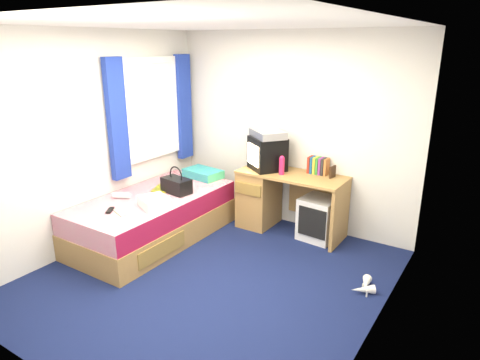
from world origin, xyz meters
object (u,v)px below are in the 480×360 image
Objects in this scene: remote_control at (110,210)px; pillow at (203,173)px; picture_frame at (333,172)px; water_bottle at (121,195)px; aerosol_can at (283,163)px; bed at (154,218)px; storage_cube at (319,218)px; magazine at (163,188)px; pink_water_bottle at (282,166)px; handbag at (176,185)px; colour_swatch_fan at (119,213)px; crt_tv at (267,153)px; towel at (154,202)px; white_heels at (364,287)px; desk at (272,196)px; vcr at (268,134)px.

pillow is at bearing 53.16° from remote_control.
picture_frame is 0.70× the size of water_bottle.
aerosol_can is (-0.62, -0.05, 0.03)m from picture_frame.
remote_control is (-0.04, -0.59, 0.28)m from bed.
storage_cube is 1.92m from magazine.
remote_control is (-0.10, -1.49, -0.04)m from pillow.
water_bottle reaches higher than bed.
pink_water_bottle is at bearing 39.56° from bed.
pillow is 1.29× the size of handbag.
crt_tv is at bearing 63.08° from colour_swatch_fan.
storage_cube is at bearing 43.68° from towel.
handbag is 0.83m from colour_swatch_fan.
pillow is at bearing 86.53° from bed.
storage_cube is 2.33m from water_bottle.
colour_swatch_fan is (-0.08, -0.82, -0.09)m from handbag.
picture_frame is at bearing 56.38° from storage_cube.
magazine reaches higher than white_heels.
desk reaches higher than pillow.
bed is 9.85× the size of pink_water_bottle.
vcr is 1.44m from magazine.
picture_frame is 0.37× the size of handbag.
handbag is at bearing -95.03° from vcr.
picture_frame is (0.09, 0.11, 0.56)m from storage_cube.
aerosol_can is 0.90× the size of colour_swatch_fan.
desk is at bearing 60.92° from towel.
aerosol_can is at bearing 28.08° from desk.
desk is 9.29× the size of picture_frame.
bed reaches higher than white_heels.
vcr is 1.37× the size of white_heels.
aerosol_can is 1.50m from magazine.
vcr reaches higher than picture_frame.
water_bottle is at bearing -109.03° from magazine.
aerosol_can is 0.60× the size of white_heels.
crt_tv is 1.42× the size of handbag.
water_bottle is 2.81m from white_heels.
remote_control is at bearing -131.75° from towel.
picture_frame reaches higher than magazine.
desk is at bearing 60.92° from colour_swatch_fan.
towel is at bearing -128.11° from picture_frame.
pink_water_bottle reaches higher than desk.
white_heels is (1.55, -0.83, -0.91)m from crt_tv.
storage_cube is at bearing 25.63° from magazine.
pink_water_bottle is 2.01m from remote_control.
crt_tv is 1.51m from towel.
pink_water_bottle is at bearing 13.57° from crt_tv.
magazine is at bearing -150.01° from pink_water_bottle.
aerosol_can reaches higher than handbag.
remote_control is at bearing -88.53° from magazine.
magazine is 0.85× the size of white_heels.
picture_frame is at bearing 20.88° from pink_water_bottle.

